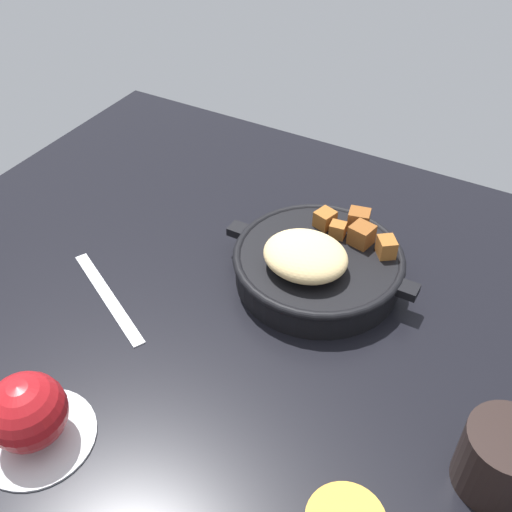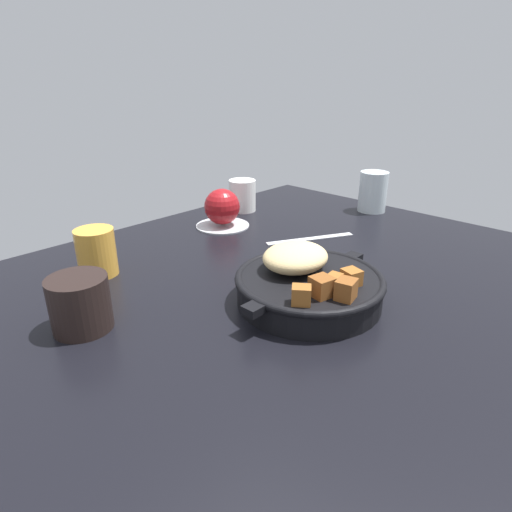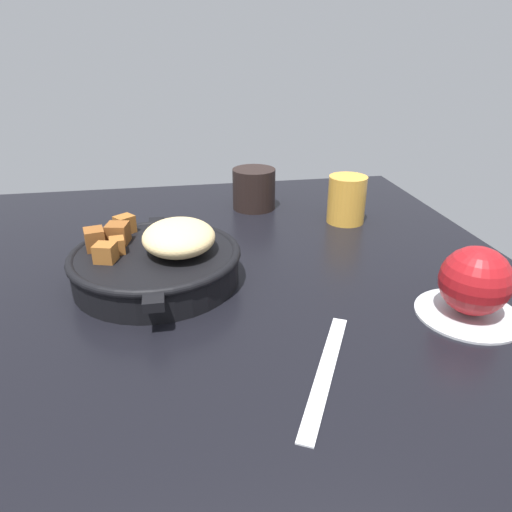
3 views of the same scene
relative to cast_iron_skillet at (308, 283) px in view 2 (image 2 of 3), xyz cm
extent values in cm
cube|color=black|center=(5.96, 8.94, -4.42)|extent=(102.95, 86.25, 2.40)
cylinder|color=black|center=(0.00, -0.29, -1.00)|extent=(22.13, 22.13, 4.44)
torus|color=black|center=(0.00, -0.29, 0.87)|extent=(22.89, 22.89, 1.20)
cube|color=black|center=(12.28, -0.29, 0.56)|extent=(2.64, 2.40, 1.20)
cube|color=black|center=(-12.28, -0.29, 0.56)|extent=(2.64, 2.40, 1.20)
ellipsoid|color=#DBBC7F|center=(0.50, 2.98, 3.28)|extent=(11.00, 9.59, 4.10)
cube|color=#935623|center=(-0.52, -5.09, 2.26)|extent=(2.31, 2.15, 2.07)
cube|color=#935623|center=(1.94, -6.32, 2.40)|extent=(2.99, 3.11, 2.36)
cube|color=#935623|center=(-7.60, -4.62, 2.50)|extent=(3.28, 3.35, 2.55)
cube|color=brown|center=(-3.87, -5.26, 2.63)|extent=(3.35, 3.33, 2.81)
cube|color=brown|center=(-2.31, -8.13, 2.64)|extent=(3.30, 3.04, 2.83)
cylinder|color=#B7BABF|center=(15.37, 36.54, -2.92)|extent=(12.40, 12.40, 0.60)
sphere|color=maroon|center=(15.37, 36.54, 1.48)|extent=(8.20, 8.20, 8.20)
cube|color=silver|center=(22.59, 16.44, -3.04)|extent=(18.33, 10.60, 0.36)
cylinder|color=black|center=(-27.67, 17.86, 0.64)|extent=(8.18, 8.18, 7.72)
cylinder|color=silver|center=(50.36, 17.86, 1.85)|extent=(7.08, 7.08, 10.14)
cylinder|color=gold|center=(-17.45, 32.81, 0.96)|extent=(6.73, 6.73, 8.36)
cylinder|color=white|center=(27.43, 42.16, 0.78)|extent=(6.81, 6.81, 7.99)
camera|label=1|loc=(-22.33, 56.42, 53.40)|focal=42.49mm
camera|label=2|loc=(-48.63, -35.61, 29.62)|focal=30.45mm
camera|label=3|loc=(58.55, 3.03, 27.20)|focal=33.08mm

